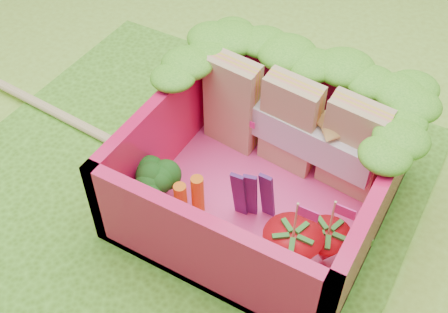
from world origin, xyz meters
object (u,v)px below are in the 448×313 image
object	(u,v)px
chopsticks	(59,114)
broccoli	(154,182)
bento_box	(263,169)
strawberry_left	(291,253)
strawberry_right	(326,246)
sandwich_stack	(291,125)

from	to	relation	value
chopsticks	broccoli	bearing A→B (deg)	-17.70
bento_box	strawberry_left	xyz separation A→B (m)	(0.34, -0.36, -0.08)
bento_box	strawberry_left	world-z (taller)	strawberry_left
strawberry_left	strawberry_right	bearing A→B (deg)	46.92
strawberry_left	strawberry_right	world-z (taller)	strawberry_left
strawberry_left	chopsticks	distance (m)	1.85
sandwich_stack	chopsticks	bearing A→B (deg)	-167.02
broccoli	strawberry_left	xyz separation A→B (m)	(0.82, -0.03, -0.02)
sandwich_stack	broccoli	distance (m)	0.83
broccoli	strawberry_right	bearing A→B (deg)	6.44
strawberry_left	sandwich_stack	bearing A→B (deg)	115.72
strawberry_right	sandwich_stack	bearing A→B (deg)	129.83
bento_box	sandwich_stack	world-z (taller)	sandwich_stack
broccoli	strawberry_left	distance (m)	0.82
strawberry_right	strawberry_left	bearing A→B (deg)	-133.08
sandwich_stack	strawberry_left	bearing A→B (deg)	-64.28
sandwich_stack	broccoli	bearing A→B (deg)	-126.44
broccoli	strawberry_right	world-z (taller)	strawberry_right
bento_box	strawberry_left	distance (m)	0.50
sandwich_stack	strawberry_right	world-z (taller)	sandwich_stack
bento_box	strawberry_right	xyz separation A→B (m)	(0.47, -0.22, -0.10)
bento_box	chopsticks	world-z (taller)	bento_box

